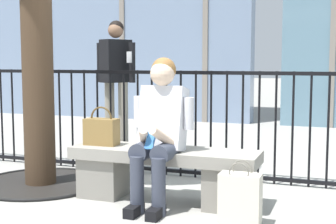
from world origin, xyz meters
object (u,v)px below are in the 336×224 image
at_px(seated_person_with_phone, 159,127).
at_px(shopping_bag, 240,199).
at_px(bystander_at_railing, 116,75).
at_px(stone_bench, 164,170).
at_px(handbag_on_bench, 101,131).

xyz_separation_m(seated_person_with_phone, shopping_bag, (0.72, -0.25, -0.46)).
xyz_separation_m(shopping_bag, bystander_at_railing, (-2.18, 2.44, 0.81)).
bearing_deg(seated_person_with_phone, bystander_at_railing, 123.79).
height_order(stone_bench, handbag_on_bench, handbag_on_bench).
bearing_deg(seated_person_with_phone, stone_bench, 94.47).
bearing_deg(bystander_at_railing, seated_person_with_phone, -56.21).
bearing_deg(stone_bench, shopping_bag, -27.47).
xyz_separation_m(handbag_on_bench, bystander_at_railing, (-0.87, 2.07, 0.43)).
bearing_deg(stone_bench, handbag_on_bench, -179.01).
xyz_separation_m(seated_person_with_phone, bystander_at_railing, (-1.46, 2.19, 0.35)).
height_order(seated_person_with_phone, bystander_at_railing, bystander_at_railing).
bearing_deg(shopping_bag, bystander_at_railing, 131.84).
distance_m(stone_bench, handbag_on_bench, 0.65).
bearing_deg(seated_person_with_phone, shopping_bag, -19.21).
height_order(stone_bench, shopping_bag, shopping_bag).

